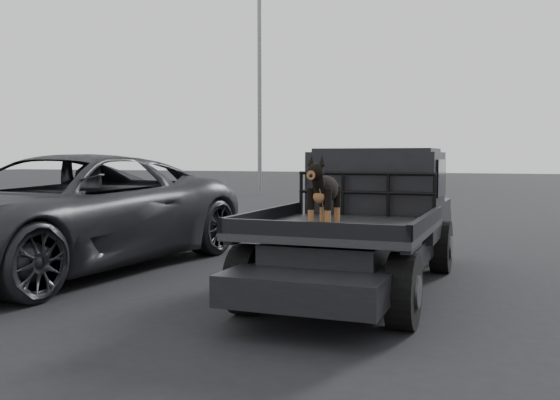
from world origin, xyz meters
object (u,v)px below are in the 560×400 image
at_px(flatbed_ute, 361,253).
at_px(dog, 324,195).
at_px(floodlight_near, 259,36).
at_px(distant_car_a, 392,174).
at_px(parked_suv, 63,212).

height_order(flatbed_ute, dog, dog).
bearing_deg(flatbed_ute, dog, -91.11).
relative_size(dog, floodlight_near, 0.06).
xyz_separation_m(distant_car_a, floodlight_near, (-4.19, -8.57, 6.14)).
bearing_deg(flatbed_ute, floodlight_near, 116.50).
relative_size(distant_car_a, floodlight_near, 0.35).
bearing_deg(parked_suv, distant_car_a, 94.88).
bearing_deg(distant_car_a, dog, -82.52).
distance_m(flatbed_ute, distant_car_a, 26.43).
relative_size(flatbed_ute, floodlight_near, 0.43).
bearing_deg(dog, flatbed_ute, 88.89).
distance_m(distant_car_a, floodlight_near, 11.35).
height_order(distant_car_a, floodlight_near, floodlight_near).
relative_size(parked_suv, distant_car_a, 1.42).
height_order(dog, distant_car_a, dog).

